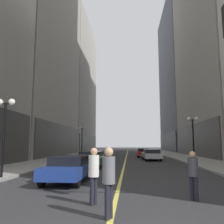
# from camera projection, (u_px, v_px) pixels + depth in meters

# --- Properties ---
(ground_plane) EXTENTS (200.00, 200.00, 0.00)m
(ground_plane) POSITION_uv_depth(u_px,v_px,m) (126.00, 156.00, 37.77)
(ground_plane) COLOR #2D2D30
(sidewalk_left) EXTENTS (4.50, 78.00, 0.15)m
(sidewalk_left) POSITION_uv_depth(u_px,v_px,m) (76.00, 155.00, 38.38)
(sidewalk_left) COLOR gray
(sidewalk_left) RESTS_ON ground
(sidewalk_right) EXTENTS (4.50, 78.00, 0.15)m
(sidewalk_right) POSITION_uv_depth(u_px,v_px,m) (179.00, 156.00, 37.18)
(sidewalk_right) COLOR gray
(sidewalk_right) RESTS_ON ground
(lane_centre_stripe) EXTENTS (0.16, 70.00, 0.01)m
(lane_centre_stripe) POSITION_uv_depth(u_px,v_px,m) (126.00, 156.00, 37.77)
(lane_centre_stripe) COLOR #E5D64C
(lane_centre_stripe) RESTS_ON ground
(building_left_far) EXTENTS (10.83, 26.00, 36.06)m
(building_left_far) POSITION_uv_depth(u_px,v_px,m) (71.00, 87.00, 66.05)
(building_left_far) COLOR #A8A399
(building_left_far) RESTS_ON ground
(building_right_far) EXTENTS (15.31, 26.00, 40.26)m
(building_right_far) POSITION_uv_depth(u_px,v_px,m) (193.00, 77.00, 63.87)
(building_right_far) COLOR #4C515B
(building_right_far) RESTS_ON ground
(car_blue) EXTENTS (1.95, 4.37, 1.32)m
(car_blue) POSITION_uv_depth(u_px,v_px,m) (70.00, 168.00, 12.03)
(car_blue) COLOR navy
(car_blue) RESTS_ON ground
(car_green) EXTENTS (1.98, 4.47, 1.32)m
(car_green) POSITION_uv_depth(u_px,v_px,m) (91.00, 159.00, 19.38)
(car_green) COLOR #196038
(car_green) RESTS_ON ground
(car_silver) EXTENTS (2.11, 4.79, 1.32)m
(car_silver) POSITION_uv_depth(u_px,v_px,m) (151.00, 154.00, 27.90)
(car_silver) COLOR #B7B7BC
(car_silver) RESTS_ON ground
(car_red) EXTENTS (1.82, 4.21, 1.32)m
(car_red) POSITION_uv_depth(u_px,v_px,m) (143.00, 152.00, 34.47)
(car_red) COLOR #B21919
(car_red) RESTS_ON ground
(pedestrian_with_orange_bag) EXTENTS (0.48, 0.48, 1.67)m
(pedestrian_with_orange_bag) POSITION_uv_depth(u_px,v_px,m) (193.00, 172.00, 8.13)
(pedestrian_with_orange_bag) COLOR black
(pedestrian_with_orange_bag) RESTS_ON ground
(pedestrian_in_grey_suit) EXTENTS (0.44, 0.44, 1.83)m
(pedestrian_in_grey_suit) POSITION_uv_depth(u_px,v_px,m) (109.00, 176.00, 6.17)
(pedestrian_in_grey_suit) COLOR black
(pedestrian_in_grey_suit) RESTS_ON ground
(pedestrian_in_white_shirt) EXTENTS (0.47, 0.47, 1.80)m
(pedestrian_in_white_shirt) POSITION_uv_depth(u_px,v_px,m) (94.00, 171.00, 7.58)
(pedestrian_in_white_shirt) COLOR black
(pedestrian_in_white_shirt) RESTS_ON ground
(street_lamp_left_near) EXTENTS (1.06, 0.36, 4.43)m
(street_lamp_left_near) POSITION_uv_depth(u_px,v_px,m) (5.00, 120.00, 13.03)
(street_lamp_left_near) COLOR black
(street_lamp_left_near) RESTS_ON ground
(street_lamp_left_far) EXTENTS (1.06, 0.36, 4.43)m
(street_lamp_left_far) POSITION_uv_depth(u_px,v_px,m) (82.00, 135.00, 34.30)
(street_lamp_left_far) COLOR black
(street_lamp_left_far) RESTS_ON ground
(street_lamp_right_mid) EXTENTS (1.06, 0.36, 4.43)m
(street_lamp_right_mid) POSITION_uv_depth(u_px,v_px,m) (193.00, 130.00, 21.86)
(street_lamp_right_mid) COLOR black
(street_lamp_right_mid) RESTS_ON ground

